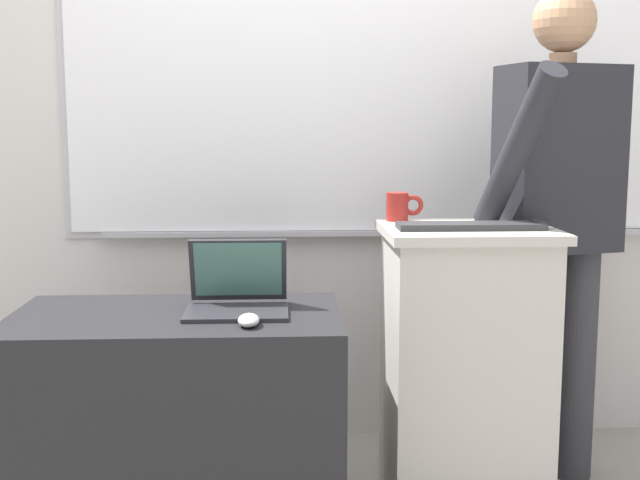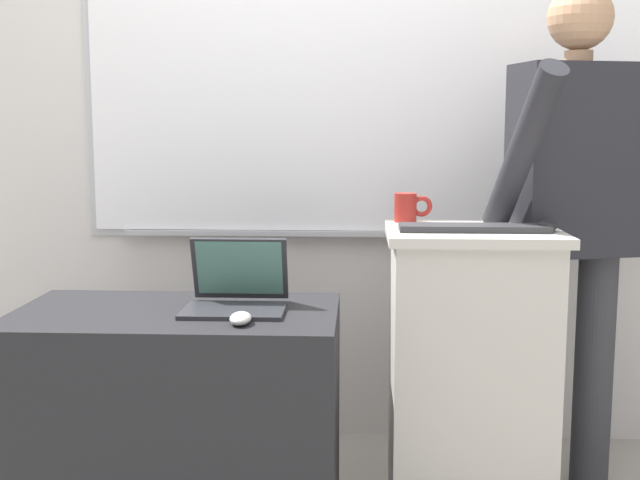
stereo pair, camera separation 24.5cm
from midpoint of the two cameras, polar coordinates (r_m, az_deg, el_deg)
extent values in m
cube|color=silver|center=(3.19, 5.14, 9.63)|extent=(6.40, 0.12, 2.67)
cube|color=#B7B7BC|center=(3.13, 7.86, 10.12)|extent=(2.43, 0.02, 1.09)
cube|color=white|center=(3.13, 7.86, 10.12)|extent=(2.38, 0.02, 1.04)
cube|color=#B7B7BC|center=(3.14, 7.70, 0.41)|extent=(2.14, 0.04, 0.02)
cube|color=#BCB7AD|center=(2.65, 13.15, -9.57)|extent=(0.49, 0.43, 0.90)
cube|color=#BCB7AD|center=(2.55, 13.48, 0.43)|extent=(0.53, 0.47, 0.03)
cube|color=black|center=(2.53, -7.31, -12.73)|extent=(0.97, 0.56, 0.70)
cylinder|color=#333338|center=(2.86, 17.44, -9.24)|extent=(0.13, 0.13, 0.83)
cylinder|color=#333338|center=(2.96, 21.15, -8.79)|extent=(0.13, 0.13, 0.83)
cube|color=#232328|center=(2.79, 20.02, 5.35)|extent=(0.43, 0.31, 0.62)
cylinder|color=tan|center=(2.79, 20.36, 12.11)|extent=(0.09, 0.09, 0.04)
sphere|color=tan|center=(2.81, 20.48, 14.64)|extent=(0.21, 0.21, 0.21)
cylinder|color=#232328|center=(2.50, 16.92, 6.10)|extent=(0.19, 0.44, 0.52)
cylinder|color=#232328|center=(2.91, 23.74, 4.76)|extent=(0.08, 0.08, 0.59)
cube|color=#28282D|center=(2.38, -3.27, -5.10)|extent=(0.30, 0.20, 0.01)
cube|color=#28282D|center=(2.49, -2.96, -2.05)|extent=(0.30, 0.08, 0.20)
cube|color=#4C7A6B|center=(2.48, -2.98, -2.02)|extent=(0.27, 0.06, 0.17)
cube|color=#2D2D30|center=(2.49, 13.63, 0.83)|extent=(0.45, 0.12, 0.02)
ellipsoid|color=silver|center=(2.24, -2.60, -5.62)|extent=(0.06, 0.10, 0.03)
ellipsoid|color=black|center=(2.55, 18.48, 0.97)|extent=(0.06, 0.10, 0.03)
cylinder|color=maroon|center=(2.68, 8.67, 2.28)|extent=(0.07, 0.07, 0.10)
torus|color=maroon|center=(2.69, 9.82, 2.37)|extent=(0.07, 0.02, 0.07)
camera|label=1|loc=(0.12, -87.14, 0.41)|focal=45.00mm
camera|label=2|loc=(0.12, 92.86, -0.41)|focal=45.00mm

